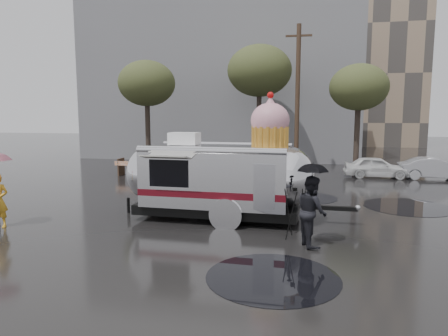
# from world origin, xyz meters

# --- Properties ---
(ground) EXTENTS (120.00, 120.00, 0.00)m
(ground) POSITION_xyz_m (0.00, 0.00, 0.00)
(ground) COLOR black
(ground) RESTS_ON ground
(puddles) EXTENTS (9.51, 11.88, 0.01)m
(puddles) POSITION_xyz_m (2.98, 3.18, 0.00)
(puddles) COLOR black
(puddles) RESTS_ON ground
(grey_building) EXTENTS (22.00, 12.00, 13.00)m
(grey_building) POSITION_xyz_m (-4.00, 24.00, 6.50)
(grey_building) COLOR slate
(grey_building) RESTS_ON ground
(utility_pole) EXTENTS (1.60, 0.28, 9.00)m
(utility_pole) POSITION_xyz_m (2.50, 14.00, 4.62)
(utility_pole) COLOR #473323
(utility_pole) RESTS_ON ground
(tree_left) EXTENTS (3.64, 3.64, 6.95)m
(tree_left) POSITION_xyz_m (-7.00, 13.00, 5.48)
(tree_left) COLOR #382D26
(tree_left) RESTS_ON ground
(tree_mid) EXTENTS (4.20, 4.20, 8.03)m
(tree_mid) POSITION_xyz_m (0.00, 15.00, 6.34)
(tree_mid) COLOR #382D26
(tree_mid) RESTS_ON ground
(tree_right) EXTENTS (3.36, 3.36, 6.42)m
(tree_right) POSITION_xyz_m (6.00, 13.00, 5.06)
(tree_right) COLOR #382D26
(tree_right) RESTS_ON ground
(barricade_row) EXTENTS (4.30, 0.80, 1.00)m
(barricade_row) POSITION_xyz_m (-5.55, 9.96, 0.52)
(barricade_row) COLOR #473323
(barricade_row) RESTS_ON ground
(airstream_trailer) EXTENTS (8.02, 3.10, 4.32)m
(airstream_trailer) POSITION_xyz_m (0.28, 1.51, 1.51)
(airstream_trailer) COLOR silver
(airstream_trailer) RESTS_ON ground
(person_right) EXTENTS (0.79, 1.03, 1.90)m
(person_right) POSITION_xyz_m (3.25, -0.85, 0.95)
(person_right) COLOR black
(person_right) RESTS_ON ground
(umbrella_black) EXTENTS (1.04, 1.04, 2.26)m
(umbrella_black) POSITION_xyz_m (3.25, -0.85, 1.90)
(umbrella_black) COLOR black
(umbrella_black) RESTS_ON ground
(tripod) EXTENTS (0.59, 0.60, 1.48)m
(tripod) POSITION_xyz_m (2.78, -0.27, 0.87)
(tripod) COLOR black
(tripod) RESTS_ON ground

